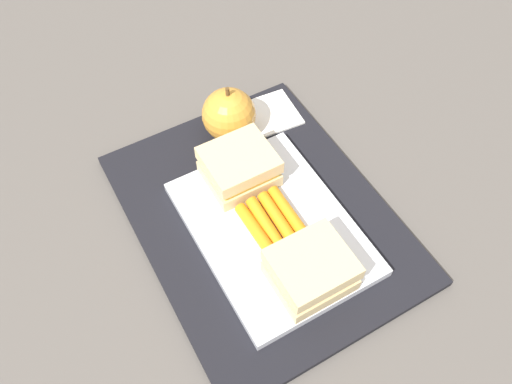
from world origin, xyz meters
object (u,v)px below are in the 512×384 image
(carrot_sticks_bundle, at_px, (273,222))
(apple, at_px, (229,115))
(sandwich_half_right, at_px, (239,167))
(food_tray, at_px, (272,228))
(sandwich_half_left, at_px, (311,270))
(paper_napkin, at_px, (271,114))

(carrot_sticks_bundle, relative_size, apple, 0.96)
(sandwich_half_right, height_order, carrot_sticks_bundle, sandwich_half_right)
(food_tray, relative_size, sandwich_half_right, 2.88)
(sandwich_half_left, bearing_deg, paper_napkin, -21.32)
(sandwich_half_left, bearing_deg, food_tray, 0.00)
(food_tray, distance_m, apple, 0.16)
(food_tray, relative_size, sandwich_half_left, 2.88)
(sandwich_half_left, xyz_separation_m, carrot_sticks_bundle, (0.08, -0.00, -0.01))
(sandwich_half_right, bearing_deg, apple, -19.67)
(apple, height_order, paper_napkin, apple)
(food_tray, xyz_separation_m, paper_napkin, (0.16, -0.09, -0.00))
(sandwich_half_left, relative_size, paper_napkin, 1.14)
(carrot_sticks_bundle, xyz_separation_m, apple, (0.16, -0.03, 0.02))
(sandwich_half_right, height_order, apple, apple)
(sandwich_half_left, distance_m, sandwich_half_right, 0.16)
(sandwich_half_left, xyz_separation_m, apple, (0.24, -0.03, 0.00))
(sandwich_half_left, height_order, sandwich_half_right, same)
(carrot_sticks_bundle, relative_size, paper_napkin, 1.11)
(food_tray, bearing_deg, paper_napkin, -30.14)
(sandwich_half_left, height_order, paper_napkin, sandwich_half_left)
(sandwich_half_left, bearing_deg, carrot_sticks_bundle, -0.20)
(paper_napkin, bearing_deg, carrot_sticks_bundle, 149.97)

